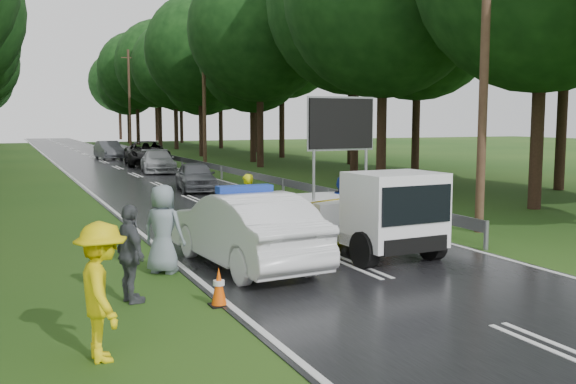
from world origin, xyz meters
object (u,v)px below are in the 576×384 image
police_sedan (245,230)px  queue_car_third (147,153)px  queue_car_first (196,176)px  queue_car_fourth (109,150)px  civilian (343,206)px  queue_car_second (158,161)px  barrier (316,213)px  work_truck (366,212)px  officer (247,204)px

police_sedan → queue_car_third: size_ratio=0.83×
queue_car_first → queue_car_third: (1.28, 16.45, 0.18)m
queue_car_first → queue_car_fourth: queue_car_fourth is taller
civilian → queue_car_third: queue_car_third is taller
civilian → queue_car_first: bearing=52.2°
police_sedan → queue_car_second: police_sedan is taller
police_sedan → barrier: 2.33m
police_sedan → civilian: police_sedan is taller
barrier → queue_car_first: queue_car_first is taller
police_sedan → work_truck: work_truck is taller
work_truck → queue_car_fourth: (-0.05, 38.46, -0.26)m
queue_car_second → queue_car_third: size_ratio=0.77×
queue_car_fourth → barrier: bearing=-95.3°
police_sedan → civilian: bearing=-152.4°
barrier → queue_car_first: 13.41m
work_truck → queue_car_second: bearing=85.6°
barrier → officer: size_ratio=1.64×
police_sedan → queue_car_first: bearing=-106.9°
police_sedan → queue_car_third: police_sedan is taller
queue_car_fourth → queue_car_second: bearing=-91.0°
barrier → queue_car_third: bearing=66.9°
work_truck → queue_car_fourth: bearing=87.3°
officer → queue_car_second: 21.27m
queue_car_third → queue_car_fourth: size_ratio=1.36×
civilian → queue_car_first: size_ratio=0.42×
work_truck → queue_car_first: work_truck is taller
queue_car_second → queue_car_fourth: 13.86m
barrier → queue_car_second: bearing=67.3°
work_truck → civilian: 2.26m
police_sedan → queue_car_fourth: 38.72m
queue_car_fourth → civilian: bearing=-93.0°
civilian → queue_car_fourth: civilian is taller
police_sedan → queue_car_second: (3.71, 24.77, -0.13)m
civilian → queue_car_first: (-0.61, 12.00, -0.15)m
officer → queue_car_fourth: bearing=-103.9°
queue_car_first → queue_car_fourth: (-0.04, 24.28, 0.08)m
work_truck → queue_car_first: size_ratio=1.23×
work_truck → barrier: bearing=135.8°
queue_car_fourth → queue_car_first: bearing=-93.9°
work_truck → queue_car_first: bearing=87.3°
officer → queue_car_first: size_ratio=0.44×
police_sedan → queue_car_second: size_ratio=1.08×
work_truck → civilian: (0.60, 2.17, -0.18)m
officer → queue_car_second: officer is taller
police_sedan → barrier: police_sedan is taller
barrier → queue_car_fourth: bearing=69.8°
barrier → queue_car_first: bearing=67.2°
civilian → queue_car_third: bearing=48.0°
barrier → queue_car_fourth: (0.85, 37.66, -0.17)m
police_sedan → officer: bearing=-116.1°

